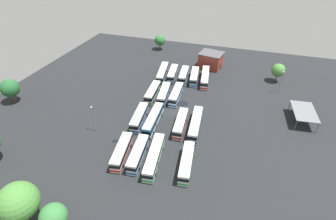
{
  "coord_description": "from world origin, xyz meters",
  "views": [
    {
      "loc": [
        -64.04,
        -19.11,
        47.34
      ],
      "look_at": [
        -1.57,
        0.73,
        1.58
      ],
      "focal_mm": 27.36,
      "sensor_mm": 36.0,
      "label": 1
    }
  ],
  "objects": [
    {
      "name": "tree_north_edge",
      "position": [
        -10.35,
        52.4,
        5.22
      ],
      "size": [
        5.99,
        5.99,
        8.23
      ],
      "color": "brown",
      "rests_on": "ground_plane"
    },
    {
      "name": "bus_row1_slot0",
      "position": [
        -6.41,
        -9.11,
        1.9
      ],
      "size": [
        14.35,
        3.82,
        3.6
      ],
      "color": "silver",
      "rests_on": "ground_plane"
    },
    {
      "name": "bus_row3_slot0",
      "position": [
        22.95,
        -6.23,
        1.9
      ],
      "size": [
        14.4,
        4.51,
        3.6
      ],
      "color": "silver",
      "rests_on": "ground_plane"
    },
    {
      "name": "maintenance_shelter",
      "position": [
        7.44,
        -39.01,
        3.45
      ],
      "size": [
        11.54,
        7.41,
        3.61
      ],
      "color": "slate",
      "rests_on": "ground_plane"
    },
    {
      "name": "puddle_back_corner",
      "position": [
        13.24,
        5.55,
        0.0
      ],
      "size": [
        1.45,
        1.45,
        0.01
      ],
      "primitive_type": "cylinder",
      "color": "black",
      "rests_on": "ground_plane"
    },
    {
      "name": "lamp_post_far_corner",
      "position": [
        23.04,
        -32.8,
        4.51
      ],
      "size": [
        0.56,
        0.28,
        8.19
      ],
      "color": "slate",
      "rests_on": "ground_plane"
    },
    {
      "name": "tree_northeast",
      "position": [
        48.9,
        20.8,
        4.57
      ],
      "size": [
        5.12,
        5.12,
        7.15
      ],
      "color": "brown",
      "rests_on": "ground_plane"
    },
    {
      "name": "bus_row3_slot1",
      "position": [
        22.36,
        -2.22,
        1.9
      ],
      "size": [
        11.65,
        4.12,
        3.6
      ],
      "color": "silver",
      "rests_on": "ground_plane"
    },
    {
      "name": "bus_row0_slot3",
      "position": [
        -22.46,
        1.94,
        1.9
      ],
      "size": [
        11.77,
        3.86,
        3.6
      ],
      "color": "silver",
      "rests_on": "ground_plane"
    },
    {
      "name": "ground_plane",
      "position": [
        0.0,
        0.0,
        0.0
      ],
      "size": [
        123.32,
        123.32,
        0.0
      ],
      "primitive_type": "plane",
      "color": "black"
    },
    {
      "name": "lamp_post_near_entrance",
      "position": [
        -15.7,
        18.14,
        4.58
      ],
      "size": [
        0.56,
        0.28,
        8.34
      ],
      "color": "slate",
      "rests_on": "ground_plane"
    },
    {
      "name": "tree_west_edge",
      "position": [
        -44.51,
        9.11,
        4.53
      ],
      "size": [
        5.1,
        5.1,
        7.09
      ],
      "color": "brown",
      "rests_on": "ground_plane"
    },
    {
      "name": "bus_row1_slot1",
      "position": [
        -7.29,
        -4.92,
        1.9
      ],
      "size": [
        11.91,
        3.57,
        3.6
      ],
      "color": "silver",
      "rests_on": "ground_plane"
    },
    {
      "name": "tree_south_edge",
      "position": [
        -44.88,
        15.84,
        6.61
      ],
      "size": [
        7.56,
        7.56,
        10.39
      ],
      "color": "brown",
      "rests_on": "ground_plane"
    },
    {
      "name": "bus_row3_slot2",
      "position": [
        22.19,
        1.92,
        1.9
      ],
      "size": [
        11.01,
        3.71,
        3.6
      ],
      "color": "silver",
      "rests_on": "ground_plane"
    },
    {
      "name": "tree_east_edge",
      "position": [
        31.5,
        -32.16,
        4.72
      ],
      "size": [
        4.93,
        4.93,
        7.2
      ],
      "color": "brown",
      "rests_on": "ground_plane"
    },
    {
      "name": "bus_row2_slot2",
      "position": [
        7.74,
        0.78,
        1.9
      ],
      "size": [
        12.02,
        3.27,
        3.6
      ],
      "color": "silver",
      "rests_on": "ground_plane"
    },
    {
      "name": "bus_row2_slot3",
      "position": [
        6.71,
        4.8,
        1.9
      ],
      "size": [
        11.86,
        4.15,
        3.6
      ],
      "color": "silver",
      "rests_on": "ground_plane"
    },
    {
      "name": "bus_row3_slot4",
      "position": [
        21.59,
        10.33,
        1.9
      ],
      "size": [
        14.41,
        4.82,
        3.6
      ],
      "color": "silver",
      "rests_on": "ground_plane"
    },
    {
      "name": "bus_row0_slot2",
      "position": [
        -22.18,
        -2.23,
        1.9
      ],
      "size": [
        14.39,
        4.42,
        3.6
      ],
      "color": "silver",
      "rests_on": "ground_plane"
    },
    {
      "name": "bus_row3_slot3",
      "position": [
        22.17,
        6.34,
        1.9
      ],
      "size": [
        11.46,
        4.03,
        3.6
      ],
      "color": "silver",
      "rests_on": "ground_plane"
    },
    {
      "name": "bus_row1_slot3",
      "position": [
        -8.05,
        3.24,
        1.9
      ],
      "size": [
        14.31,
        3.47,
        3.6
      ],
      "color": "teal",
      "rests_on": "ground_plane"
    },
    {
      "name": "bus_row2_slot4",
      "position": [
        6.56,
        8.86,
        1.9
      ],
      "size": [
        11.9,
        3.46,
        3.6
      ],
      "color": "silver",
      "rests_on": "ground_plane"
    },
    {
      "name": "puddle_near_shelter",
      "position": [
        9.34,
        6.8,
        0.0
      ],
      "size": [
        1.48,
        1.48,
        0.01
      ],
      "primitive_type": "cylinder",
      "color": "black",
      "rests_on": "ground_plane"
    },
    {
      "name": "bus_row0_slot4",
      "position": [
        -22.93,
        6.18,
        1.9
      ],
      "size": [
        11.91,
        4.42,
        3.6
      ],
      "color": "silver",
      "rests_on": "ground_plane"
    },
    {
      "name": "puddle_front_lane",
      "position": [
        5.66,
        -2.29,
        0.0
      ],
      "size": [
        3.4,
        3.4,
        0.01
      ],
      "primitive_type": "cylinder",
      "color": "black",
      "rests_on": "ground_plane"
    },
    {
      "name": "bus_row0_slot0",
      "position": [
        -21.63,
        -10.3,
        1.9
      ],
      "size": [
        12.15,
        4.03,
        3.6
      ],
      "color": "silver",
      "rests_on": "ground_plane"
    },
    {
      "name": "puddle_centre_drain",
      "position": [
        -18.11,
        10.84,
        0.0
      ],
      "size": [
        1.55,
        1.55,
        0.01
      ],
      "primitive_type": "cylinder",
      "color": "black",
      "rests_on": "ground_plane"
    },
    {
      "name": "bus_row1_slot4",
      "position": [
        -8.18,
        7.64,
        1.9
      ],
      "size": [
        11.99,
        3.98,
        3.6
      ],
      "color": "silver",
      "rests_on": "ground_plane"
    },
    {
      "name": "depot_building",
      "position": [
        36.33,
        -6.05,
        3.25
      ],
      "size": [
        9.47,
        10.52,
        6.46
      ],
      "color": "maroon",
      "rests_on": "ground_plane"
    }
  ]
}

